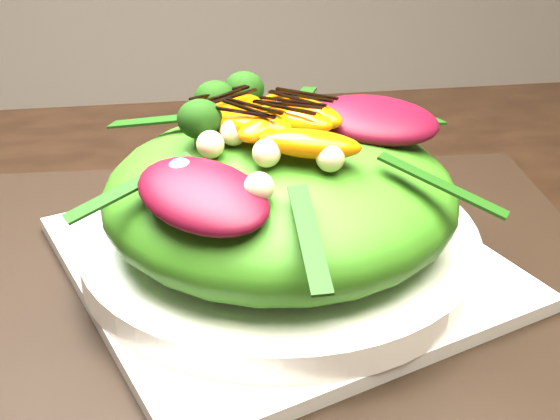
{
  "coord_description": "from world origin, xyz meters",
  "views": [
    {
      "loc": [
        0.06,
        -0.33,
        1.03
      ],
      "look_at": [
        0.12,
        0.1,
        0.8
      ],
      "focal_mm": 48.0,
      "sensor_mm": 36.0,
      "label": 1
    }
  ],
  "objects": [
    {
      "name": "dining_table",
      "position": [
        0.0,
        0.0,
        0.73
      ],
      "size": [
        1.6,
        0.9,
        0.75
      ],
      "primitive_type": "cube",
      "color": "black",
      "rests_on": "floor"
    },
    {
      "name": "placemat",
      "position": [
        0.12,
        0.1,
        0.75
      ],
      "size": [
        0.46,
        0.36,
        0.0
      ],
      "primitive_type": "cube",
      "rotation": [
        0.0,
        0.0,
        -0.05
      ],
      "color": "black",
      "rests_on": "dining_table"
    },
    {
      "name": "plate_base",
      "position": [
        0.12,
        0.1,
        0.76
      ],
      "size": [
        0.34,
        0.34,
        0.01
      ],
      "primitive_type": "cube",
      "rotation": [
        0.0,
        0.0,
        0.36
      ],
      "color": "silver",
      "rests_on": "placemat"
    },
    {
      "name": "salad_bowl",
      "position": [
        0.12,
        0.1,
        0.77
      ],
      "size": [
        0.31,
        0.31,
        0.02
      ],
      "primitive_type": "cylinder",
      "rotation": [
        0.0,
        0.0,
        -0.19
      ],
      "color": "white",
      "rests_on": "plate_base"
    },
    {
      "name": "lettuce_mound",
      "position": [
        0.12,
        0.1,
        0.81
      ],
      "size": [
        0.3,
        0.3,
        0.08
      ],
      "primitive_type": "ellipsoid",
      "rotation": [
        0.0,
        0.0,
        0.36
      ],
      "color": "#367215",
      "rests_on": "salad_bowl"
    },
    {
      "name": "radicchio_leaf",
      "position": [
        0.19,
        0.12,
        0.85
      ],
      "size": [
        0.09,
        0.06,
        0.02
      ],
      "primitive_type": "ellipsoid",
      "rotation": [
        0.0,
        0.0,
        -0.11
      ],
      "color": "#480716",
      "rests_on": "lettuce_mound"
    },
    {
      "name": "orange_segment",
      "position": [
        0.1,
        0.12,
        0.86
      ],
      "size": [
        0.06,
        0.02,
        0.02
      ],
      "primitive_type": "ellipsoid",
      "rotation": [
        0.0,
        0.0,
        0.0
      ],
      "color": "#DD5D03",
      "rests_on": "lettuce_mound"
    },
    {
      "name": "broccoli_floret",
      "position": [
        0.05,
        0.12,
        0.86
      ],
      "size": [
        0.04,
        0.04,
        0.04
      ],
      "primitive_type": "sphere",
      "rotation": [
        0.0,
        0.0,
        0.08
      ],
      "color": "black",
      "rests_on": "lettuce_mound"
    },
    {
      "name": "macadamia_nut",
      "position": [
        0.16,
        0.07,
        0.85
      ],
      "size": [
        0.02,
        0.02,
        0.02
      ],
      "primitive_type": "sphere",
      "rotation": [
        0.0,
        0.0,
        -0.37
      ],
      "color": "beige",
      "rests_on": "lettuce_mound"
    },
    {
      "name": "balsamic_drizzle",
      "position": [
        0.1,
        0.12,
        0.86
      ],
      "size": [
        0.04,
        0.0,
        0.0
      ],
      "primitive_type": "cube",
      "rotation": [
        0.0,
        0.0,
        0.0
      ],
      "color": "black",
      "rests_on": "orange_segment"
    }
  ]
}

